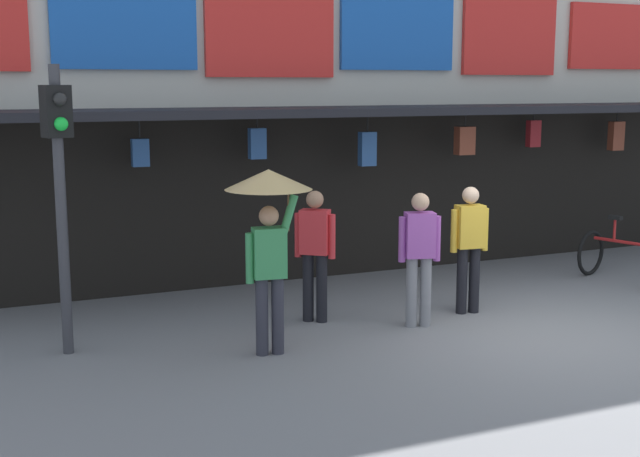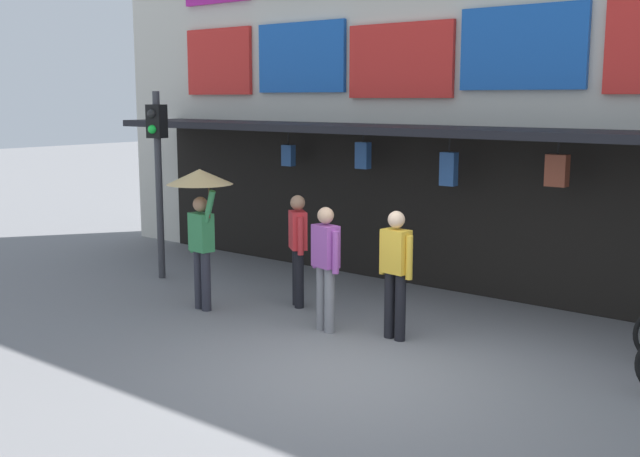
% 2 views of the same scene
% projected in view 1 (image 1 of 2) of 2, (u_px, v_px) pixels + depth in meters
% --- Properties ---
extents(ground_plane, '(80.00, 80.00, 0.00)m').
position_uv_depth(ground_plane, '(551.00, 335.00, 10.18)').
color(ground_plane, slate).
extents(shopfront, '(18.00, 2.60, 8.00)m').
position_uv_depth(shopfront, '(379.00, 23.00, 13.63)').
color(shopfront, beige).
rests_on(shopfront, ground).
extents(traffic_light_near, '(0.33, 0.35, 3.20)m').
position_uv_depth(traffic_light_near, '(59.00, 163.00, 9.13)').
color(traffic_light_near, '#38383D').
rests_on(traffic_light_near, ground).
extents(bicycle_parked, '(1.04, 1.33, 1.05)m').
position_uv_depth(bicycle_parked, '(623.00, 256.00, 12.88)').
color(bicycle_parked, black).
rests_on(bicycle_parked, ground).
extents(pedestrian_in_black, '(0.51, 0.31, 1.68)m').
position_uv_depth(pedestrian_in_black, '(419.00, 252.00, 10.38)').
color(pedestrian_in_black, gray).
rests_on(pedestrian_in_black, ground).
extents(pedestrian_with_umbrella, '(0.96, 0.96, 2.08)m').
position_uv_depth(pedestrian_with_umbrella, '(269.00, 209.00, 9.18)').
color(pedestrian_with_umbrella, '#2D2D38').
rests_on(pedestrian_with_umbrella, ground).
extents(pedestrian_in_yellow, '(0.43, 0.40, 1.68)m').
position_uv_depth(pedestrian_in_yellow, '(315.00, 248.00, 10.60)').
color(pedestrian_in_yellow, black).
rests_on(pedestrian_in_yellow, ground).
extents(pedestrian_in_green, '(0.53, 0.26, 1.68)m').
position_uv_depth(pedestrian_in_green, '(469.00, 242.00, 11.00)').
color(pedestrian_in_green, black).
rests_on(pedestrian_in_green, ground).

